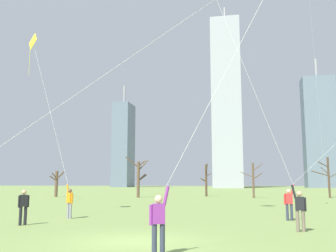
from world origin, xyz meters
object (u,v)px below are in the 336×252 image
(bare_tree_leftmost, at_px, (57,182))
(bare_tree_left_of_center, at_px, (139,177))
(kite_flyer_foreground_right_orange, at_px, (200,137))
(bystander_far_off_by_trees, at_px, (23,205))
(kite_flyer_foreground_left_yellow, at_px, (61,166))
(kite_flyer_far_back_red, at_px, (7,158))
(bare_tree_rightmost, at_px, (253,179))
(bare_tree_right_of_center, at_px, (206,179))
(kite_flyer_midfield_center_purple, at_px, (248,82))
(bare_tree_center, at_px, (328,176))

(bare_tree_leftmost, bearing_deg, bare_tree_left_of_center, 1.23)
(kite_flyer_foreground_right_orange, height_order, bystander_far_off_by_trees, kite_flyer_foreground_right_orange)
(kite_flyer_foreground_left_yellow, bearing_deg, kite_flyer_far_back_red, -78.58)
(kite_flyer_foreground_right_orange, xyz_separation_m, bare_tree_rightmost, (2.61, 39.85, -0.90))
(bare_tree_left_of_center, xyz_separation_m, bare_tree_right_of_center, (8.40, 5.06, -0.35))
(bare_tree_rightmost, bearing_deg, kite_flyer_foreground_right_orange, -93.75)
(kite_flyer_far_back_red, relative_size, kite_flyer_midfield_center_purple, 0.62)
(kite_flyer_foreground_right_orange, bearing_deg, kite_flyer_midfield_center_purple, 74.33)
(kite_flyer_foreground_right_orange, relative_size, bare_tree_left_of_center, 2.71)
(kite_flyer_far_back_red, bearing_deg, kite_flyer_foreground_right_orange, -15.28)
(bare_tree_left_of_center, relative_size, bare_tree_right_of_center, 1.17)
(bare_tree_leftmost, xyz_separation_m, bare_tree_rightmost, (26.36, 1.51, 0.40))
(bare_tree_center, bearing_deg, bare_tree_rightmost, -169.75)
(kite_flyer_foreground_left_yellow, bearing_deg, kite_flyer_foreground_right_orange, -46.89)
(kite_flyer_midfield_center_purple, height_order, bare_tree_rightmost, kite_flyer_midfield_center_purple)
(kite_flyer_foreground_left_yellow, xyz_separation_m, bare_tree_left_of_center, (-3.27, 29.05, -0.19))
(bare_tree_right_of_center, bearing_deg, kite_flyer_foreground_left_yellow, -98.55)
(kite_flyer_foreground_right_orange, bearing_deg, bystander_far_off_by_trees, 147.11)
(kite_flyer_far_back_red, relative_size, bare_tree_right_of_center, 3.11)
(bare_tree_leftmost, xyz_separation_m, bare_tree_left_of_center, (11.54, 0.25, 0.76))
(bystander_far_off_by_trees, relative_size, bare_tree_right_of_center, 0.36)
(bystander_far_off_by_trees, bearing_deg, bare_tree_right_of_center, 82.37)
(kite_flyer_midfield_center_purple, distance_m, kite_flyer_foreground_left_yellow, 11.72)
(kite_flyer_foreground_left_yellow, height_order, kite_flyer_foreground_right_orange, kite_flyer_foreground_right_orange)
(kite_flyer_far_back_red, relative_size, bare_tree_leftmost, 4.04)
(kite_flyer_foreground_right_orange, bearing_deg, bare_tree_left_of_center, 107.56)
(bare_tree_left_of_center, distance_m, bare_tree_right_of_center, 9.81)
(bare_tree_center, bearing_deg, bare_tree_leftmost, -174.88)
(kite_flyer_midfield_center_purple, xyz_separation_m, bare_tree_right_of_center, (-5.35, 38.15, -3.87))
(kite_flyer_far_back_red, xyz_separation_m, bystander_far_off_by_trees, (-1.47, 3.72, -1.97))
(bystander_far_off_by_trees, xyz_separation_m, bare_tree_left_of_center, (-3.33, 32.85, 1.81))
(kite_flyer_far_back_red, distance_m, kite_flyer_foreground_left_yellow, 7.67)
(bare_tree_rightmost, distance_m, bare_tree_right_of_center, 7.46)
(kite_flyer_midfield_center_purple, relative_size, kite_flyer_foreground_right_orange, 1.58)
(kite_flyer_foreground_left_yellow, distance_m, bare_tree_left_of_center, 29.23)
(bare_tree_rightmost, bearing_deg, bare_tree_leftmost, -176.73)
(kite_flyer_foreground_right_orange, height_order, bare_tree_leftmost, kite_flyer_foreground_right_orange)
(bare_tree_left_of_center, bearing_deg, bare_tree_right_of_center, 31.07)
(bare_tree_leftmost, height_order, bare_tree_left_of_center, bare_tree_left_of_center)
(bare_tree_rightmost, bearing_deg, kite_flyer_midfield_center_purple, -91.78)
(bare_tree_leftmost, bearing_deg, bystander_far_off_by_trees, -65.49)
(kite_flyer_far_back_red, height_order, bare_tree_left_of_center, kite_flyer_far_back_red)
(bare_tree_center, height_order, bare_tree_right_of_center, bare_tree_center)
(kite_flyer_foreground_left_yellow, relative_size, kite_flyer_foreground_right_orange, 0.81)
(kite_flyer_far_back_red, bearing_deg, kite_flyer_foreground_left_yellow, 101.42)
(bare_tree_rightmost, xyz_separation_m, bare_tree_left_of_center, (-14.82, -1.26, 0.36))
(bare_tree_left_of_center, relative_size, bare_tree_center, 1.03)
(kite_flyer_foreground_right_orange, distance_m, bare_tree_center, 43.23)
(bystander_far_off_by_trees, distance_m, bare_tree_right_of_center, 38.27)
(kite_flyer_far_back_red, xyz_separation_m, bare_tree_rightmost, (10.03, 37.82, -0.52))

